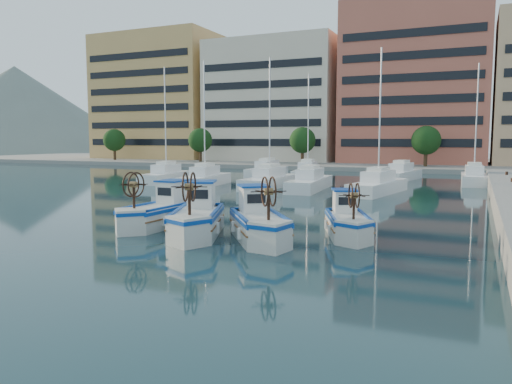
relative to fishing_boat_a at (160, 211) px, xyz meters
name	(u,v)px	position (x,y,z in m)	size (l,w,h in m)	color
ground	(218,237)	(3.93, -1.21, -0.79)	(300.00, 300.00, 0.00)	#1B3E47
waterfront	(470,95)	(13.17, 63.83, 10.31)	(180.00, 40.00, 25.60)	gray
hill_west	(18,151)	(-136.07, 108.79, -0.79)	(180.00, 180.00, 60.00)	slate
yacht_marina	(333,179)	(1.61, 26.85, -0.26)	(40.21, 23.51, 11.50)	white
fishing_boat_a	(160,211)	(0.00, 0.00, 0.00)	(2.01, 4.63, 2.87)	silver
fishing_boat_b	(198,217)	(2.83, -1.10, 0.04)	(3.52, 5.02, 3.03)	silver
fishing_boat_c	(258,221)	(5.83, -1.03, 0.01)	(4.13, 4.74, 2.92)	silver
fishing_boat_d	(347,220)	(9.19, 1.36, -0.08)	(3.02, 4.28, 2.58)	silver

